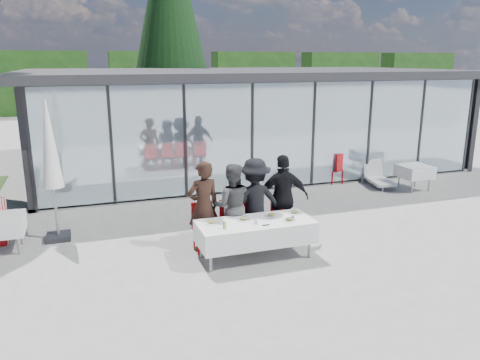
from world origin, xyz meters
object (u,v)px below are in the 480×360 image
object	(u,v)px
diner_chair_b	(231,221)
lounger	(377,177)
diner_a	(204,206)
plate_a	(212,222)
diner_chair_c	(254,218)
spare_chair_a	(407,160)
conifer_tree	(170,7)
diner_c	(255,202)
diner_chair_d	(282,215)
diner_d	(283,198)
diner_chair_a	(203,224)
plate_d	(294,212)
spare_table_left	(1,225)
dining_table	(255,232)
diner_b	(232,206)
market_umbrella	(50,153)
folded_eyeglasses	(266,225)
plate_c	(272,215)
spare_chair_b	(338,167)
plate_extra	(289,220)
plate_b	(244,219)
juice_bottle	(224,225)
spare_table_right	(415,172)

from	to	relation	value
diner_chair_b	lounger	world-z (taller)	diner_chair_b
diner_a	plate_a	xyz separation A→B (m)	(0.01, -0.56, -0.15)
diner_chair_c	spare_chair_a	bearing A→B (deg)	29.42
conifer_tree	diner_c	bearing A→B (deg)	-93.50
diner_chair_d	spare_chair_a	distance (m)	7.37
diner_chair_d	diner_chair_c	bearing A→B (deg)	180.00
diner_chair_c	diner_d	world-z (taller)	diner_d
diner_chair_a	lounger	distance (m)	7.14
diner_chair_c	plate_d	size ratio (longest dim) A/B	3.60
lounger	spare_table_left	bearing A→B (deg)	-168.96
diner_chair_b	dining_table	bearing A→B (deg)	-71.37
diner_d	spare_chair_a	distance (m)	7.40
diner_chair_b	diner_chair_c	distance (m)	0.50
spare_chair_a	diner_b	bearing A→B (deg)	-151.98
diner_chair_a	diner_b	bearing A→B (deg)	-4.19
diner_a	spare_chair_a	size ratio (longest dim) A/B	1.90
diner_a	market_umbrella	xyz separation A→B (m)	(-2.84, 1.57, 0.99)
dining_table	diner_a	bearing A→B (deg)	140.31
plate_d	folded_eyeglasses	distance (m)	0.94
plate_c	spare_chair_b	xyz separation A→B (m)	(4.01, 4.30, -0.24)
plate_c	folded_eyeglasses	size ratio (longest dim) A/B	1.94
diner_chair_b	plate_c	world-z (taller)	diner_chair_b
folded_eyeglasses	conifer_tree	world-z (taller)	conifer_tree
diner_b	plate_a	world-z (taller)	diner_b
diner_chair_a	market_umbrella	world-z (taller)	market_umbrella
plate_extra	spare_chair_b	bearing A→B (deg)	50.80
plate_b	juice_bottle	xyz separation A→B (m)	(-0.49, -0.32, 0.04)
spare_table_left	dining_table	bearing A→B (deg)	-22.38
diner_chair_a	plate_c	size ratio (longest dim) A/B	3.60
diner_chair_c	plate_d	world-z (taller)	diner_chair_c
diner_chair_a	folded_eyeglasses	bearing A→B (deg)	-47.36
diner_chair_c	diner_d	size ratio (longest dim) A/B	0.52
diner_a	plate_extra	bearing A→B (deg)	138.92
diner_chair_a	spare_chair_b	size ratio (longest dim) A/B	1.00
diner_b	diner_d	world-z (taller)	diner_d
plate_d	plate_extra	world-z (taller)	same
plate_b	diner_chair_d	bearing A→B (deg)	29.67
plate_b	plate_c	xyz separation A→B (m)	(0.62, 0.04, 0.00)
spare_chair_a	spare_chair_b	distance (m)	2.73
diner_a	plate_c	size ratio (longest dim) A/B	6.84
diner_chair_b	plate_b	xyz separation A→B (m)	(0.05, -0.62, 0.24)
diner_chair_a	conifer_tree	size ratio (longest dim) A/B	0.09
diner_chair_c	market_umbrella	size ratio (longest dim) A/B	0.33
spare_table_right	spare_chair_b	world-z (taller)	spare_chair_b
diner_chair_a	diner_d	xyz separation A→B (m)	(1.74, -0.04, 0.39)
spare_chair_a	lounger	world-z (taller)	spare_chair_a
plate_b	spare_table_right	xyz separation A→B (m)	(6.44, 2.99, -0.22)
plate_d	lounger	xyz separation A→B (m)	(4.62, 3.76, -0.52)
diner_chair_b	plate_b	bearing A→B (deg)	-85.20
spare_table_right	conifer_tree	xyz separation A→B (m)	(-5.22, 10.26, 5.43)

